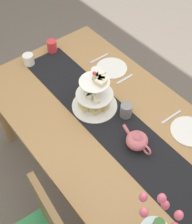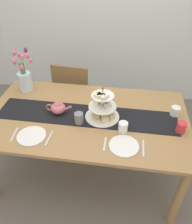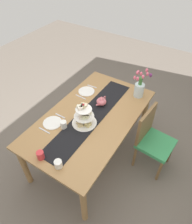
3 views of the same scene
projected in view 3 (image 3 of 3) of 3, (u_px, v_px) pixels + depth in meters
ground_plane at (92, 152)px, 3.12m from camera, size 8.00×8.00×0.00m
dining_table at (91, 121)px, 2.66m from camera, size 1.79×1.02×0.76m
chair_left at (152, 138)px, 2.67m from camera, size 0.46×0.46×0.91m
table_runner at (91, 116)px, 2.60m from camera, size 1.59×0.31×0.00m
tiered_cake_stand at (84, 117)px, 2.44m from camera, size 0.30×0.30×0.30m
teapot at (101, 101)px, 2.71m from camera, size 0.24×0.13×0.14m
tulip_vase at (139, 87)px, 2.80m from camera, size 0.21×0.23×0.41m
cream_jug at (58, 164)px, 2.04m from camera, size 0.08×0.08×0.08m
dinner_plate_left at (86, 91)px, 2.96m from camera, size 0.23×0.23×0.01m
fork_left at (92, 86)px, 3.05m from camera, size 0.03×0.15×0.01m
knife_left at (81, 97)px, 2.87m from camera, size 0.02×0.17×0.01m
dinner_plate_right at (53, 123)px, 2.50m from camera, size 0.23×0.23×0.01m
fork_right at (60, 116)px, 2.60m from camera, size 0.02×0.15×0.01m
knife_right at (44, 131)px, 2.42m from camera, size 0.02×0.17×0.01m
mug_grey at (86, 108)px, 2.63m from camera, size 0.08×0.08×0.09m
mug_white_text at (63, 125)px, 2.43m from camera, size 0.08×0.08×0.09m
mug_orange at (40, 155)px, 2.11m from camera, size 0.08×0.08×0.09m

